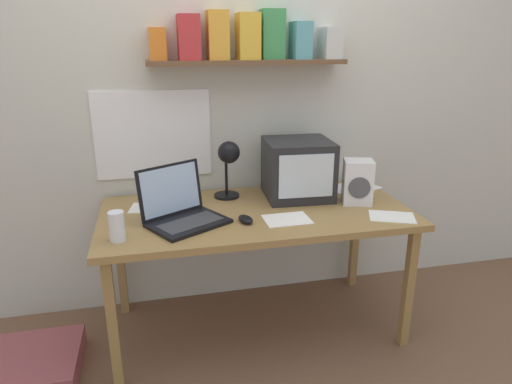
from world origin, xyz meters
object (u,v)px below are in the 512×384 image
(printed_handout, at_px, (149,208))
(loose_paper_near_monitor, at_px, (287,219))
(space_heater, at_px, (358,182))
(open_notebook, at_px, (392,217))
(laptop, at_px, (180,208))
(desk_lamp, at_px, (228,159))
(computer_mouse, at_px, (246,219))
(crt_monitor, at_px, (298,169))
(loose_paper_near_laptop, at_px, (353,188))
(floor_cushion, at_px, (33,365))
(corner_desk, at_px, (256,220))
(juice_glass, at_px, (117,228))

(printed_handout, relative_size, loose_paper_near_monitor, 0.97)
(space_heater, bearing_deg, open_notebook, -53.24)
(laptop, xyz_separation_m, desk_lamp, (0.28, 0.25, 0.16))
(computer_mouse, height_order, loose_paper_near_monitor, computer_mouse)
(crt_monitor, relative_size, loose_paper_near_laptop, 1.06)
(laptop, relative_size, floor_cushion, 1.03)
(open_notebook, bearing_deg, corner_desk, 158.76)
(space_heater, height_order, floor_cushion, space_heater)
(juice_glass, xyz_separation_m, printed_handout, (0.14, 0.39, -0.06))
(printed_handout, relative_size, floor_cushion, 0.50)
(computer_mouse, bearing_deg, floor_cushion, 179.63)
(laptop, distance_m, loose_paper_near_monitor, 0.53)
(crt_monitor, height_order, desk_lamp, desk_lamp)
(floor_cushion, bearing_deg, space_heater, 4.38)
(desk_lamp, distance_m, computer_mouse, 0.40)
(corner_desk, bearing_deg, space_heater, -1.33)
(crt_monitor, bearing_deg, desk_lamp, 179.95)
(computer_mouse, distance_m, loose_paper_near_monitor, 0.21)
(crt_monitor, bearing_deg, laptop, -157.78)
(open_notebook, xyz_separation_m, loose_paper_near_monitor, (-0.53, 0.09, 0.00))
(desk_lamp, distance_m, juice_glass, 0.73)
(printed_handout, xyz_separation_m, loose_paper_near_monitor, (0.66, -0.32, 0.00))
(loose_paper_near_monitor, bearing_deg, corner_desk, 125.91)
(laptop, distance_m, desk_lamp, 0.41)
(juice_glass, bearing_deg, desk_lamp, 36.21)
(laptop, distance_m, computer_mouse, 0.32)
(loose_paper_near_laptop, xyz_separation_m, open_notebook, (-0.00, -0.48, 0.00))
(juice_glass, bearing_deg, loose_paper_near_monitor, 4.79)
(space_heater, relative_size, loose_paper_near_monitor, 1.04)
(juice_glass, height_order, space_heater, space_heater)
(crt_monitor, distance_m, desk_lamp, 0.40)
(desk_lamp, xyz_separation_m, printed_handout, (-0.43, -0.03, -0.23))
(floor_cushion, bearing_deg, corner_desk, 7.14)
(computer_mouse, height_order, open_notebook, computer_mouse)
(crt_monitor, bearing_deg, open_notebook, -45.20)
(desk_lamp, xyz_separation_m, loose_paper_near_monitor, (0.23, -0.35, -0.23))
(juice_glass, height_order, loose_paper_near_monitor, juice_glass)
(crt_monitor, height_order, juice_glass, crt_monitor)
(printed_handout, bearing_deg, floor_cushion, -153.80)
(crt_monitor, height_order, laptop, crt_monitor)
(desk_lamp, xyz_separation_m, space_heater, (0.67, -0.20, -0.11))
(corner_desk, bearing_deg, juice_glass, -161.18)
(crt_monitor, distance_m, juice_glass, 1.04)
(open_notebook, bearing_deg, crt_monitor, 131.54)
(laptop, xyz_separation_m, space_heater, (0.95, 0.05, 0.05))
(space_heater, xyz_separation_m, loose_paper_near_monitor, (-0.44, -0.15, -0.12))
(open_notebook, relative_size, floor_cushion, 0.60)
(crt_monitor, distance_m, laptop, 0.72)
(computer_mouse, relative_size, loose_paper_near_monitor, 0.51)
(open_notebook, height_order, floor_cushion, open_notebook)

